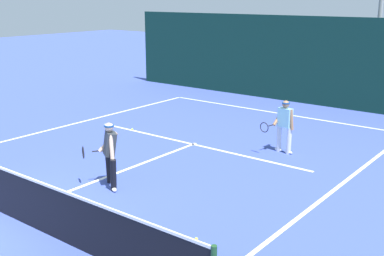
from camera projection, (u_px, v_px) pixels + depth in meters
ground_plane at (7, 215)px, 10.05m from camera, size 80.00×80.00×0.00m
court_line_baseline_far at (276, 113)px, 18.78m from camera, size 9.61×0.10×0.01m
court_line_service at (193, 144)px, 14.81m from camera, size 7.83×0.10×0.01m
court_line_centre at (120, 172)px, 12.49m from camera, size 0.10×6.40×0.01m
tennis_net at (4, 191)px, 9.91m from camera, size 10.53×0.09×1.06m
player_near at (110, 152)px, 11.34m from camera, size 1.08×0.79×1.56m
player_far at (284, 124)px, 13.83m from camera, size 0.81×0.86×1.52m
tennis_ball at (132, 129)px, 16.36m from camera, size 0.07×0.07×0.07m
tennis_ball_extra at (196, 239)px, 8.98m from camera, size 0.07×0.07×0.07m
back_fence_windscreen at (305, 60)px, 20.07m from camera, size 17.80×0.12×3.58m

